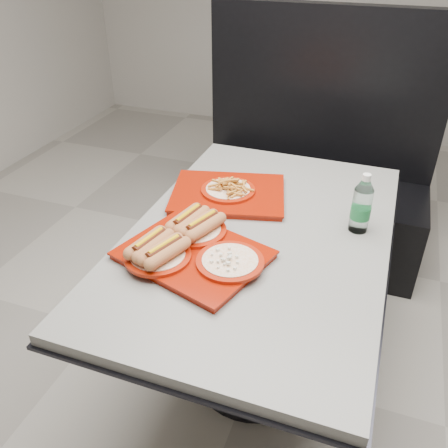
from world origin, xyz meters
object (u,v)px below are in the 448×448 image
(tray_near, at_px, (190,247))
(tray_far, at_px, (228,191))
(diner_table, at_px, (258,268))
(booth_bench, at_px, (310,184))
(water_bottle, at_px, (361,207))

(tray_near, height_order, tray_far, tray_near)
(diner_table, height_order, booth_bench, booth_bench)
(tray_near, relative_size, tray_far, 1.02)
(booth_bench, bearing_deg, diner_table, -90.00)
(tray_far, distance_m, water_bottle, 0.53)
(tray_far, height_order, water_bottle, water_bottle)
(diner_table, xyz_separation_m, tray_near, (-0.18, -0.22, 0.20))
(diner_table, bearing_deg, water_bottle, 22.67)
(tray_far, relative_size, water_bottle, 2.33)
(water_bottle, bearing_deg, tray_near, -145.18)
(tray_near, xyz_separation_m, water_bottle, (0.51, 0.35, 0.06))
(diner_table, relative_size, tray_far, 2.72)
(booth_bench, relative_size, water_bottle, 6.04)
(booth_bench, distance_m, water_bottle, 1.11)
(water_bottle, bearing_deg, tray_far, 172.51)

